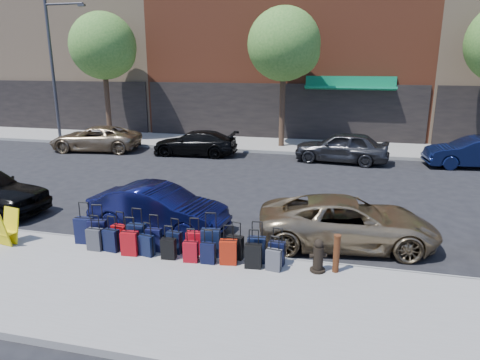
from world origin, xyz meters
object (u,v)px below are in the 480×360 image
(suitcase_front_5, at_px, (174,242))
(car_near_2, at_px, (348,222))
(fire_hydrant, at_px, (318,257))
(car_far_3, at_px, (475,152))
(streetlight, at_px, (55,61))
(tree_left, at_px, (105,48))
(bollard, at_px, (336,253))
(car_far_2, at_px, (341,147))
(display_rack, at_px, (5,228))
(tree_center, at_px, (286,46))
(car_far_0, at_px, (95,138))
(car_far_1, at_px, (195,143))
(car_near_1, at_px, (159,209))

(suitcase_front_5, xyz_separation_m, car_near_2, (4.05, 1.82, 0.21))
(fire_hydrant, distance_m, car_far_3, 13.53)
(suitcase_front_5, xyz_separation_m, car_far_3, (9.60, 11.90, 0.28))
(streetlight, height_order, fire_hydrant, streetlight)
(fire_hydrant, bearing_deg, car_far_3, 44.30)
(streetlight, xyz_separation_m, car_near_2, (16.86, -11.79, -4.03))
(tree_left, height_order, bollard, tree_left)
(tree_left, xyz_separation_m, car_far_2, (13.62, -2.71, -4.67))
(tree_left, relative_size, display_rack, 8.06)
(tree_center, relative_size, car_far_0, 1.53)
(car_far_1, bearing_deg, tree_center, 120.97)
(tree_left, height_order, car_near_1, tree_left)
(streetlight, distance_m, car_far_2, 17.14)
(tree_center, height_order, car_far_0, tree_center)
(suitcase_front_5, xyz_separation_m, display_rack, (-4.32, -0.55, 0.18))
(car_near_2, relative_size, car_far_3, 1.06)
(tree_center, relative_size, car_near_2, 1.60)
(car_far_1, bearing_deg, suitcase_front_5, 14.10)
(suitcase_front_5, relative_size, car_far_3, 0.20)
(tree_left, bearing_deg, suitcase_front_5, -55.38)
(tree_center, bearing_deg, car_far_2, -40.91)
(streetlight, bearing_deg, car_far_2, -6.91)
(streetlight, bearing_deg, car_far_1, -12.85)
(car_near_2, distance_m, car_far_3, 11.51)
(car_near_1, xyz_separation_m, car_near_2, (5.16, 0.22, -0.01))
(display_rack, bearing_deg, car_far_3, 52.37)
(tree_center, distance_m, streetlight, 13.48)
(tree_left, height_order, fire_hydrant, tree_left)
(suitcase_front_5, bearing_deg, streetlight, 141.75)
(fire_hydrant, relative_size, car_near_1, 0.19)
(bollard, distance_m, car_far_1, 13.72)
(bollard, relative_size, car_far_3, 0.20)
(tree_left, height_order, display_rack, tree_left)
(streetlight, relative_size, car_far_1, 1.85)
(car_far_3, bearing_deg, bollard, -32.10)
(tree_left, distance_m, car_far_3, 20.18)
(car_far_0, bearing_deg, car_far_3, 83.87)
(bollard, xyz_separation_m, car_near_1, (-4.93, 1.68, 0.05))
(car_near_1, bearing_deg, car_far_3, -39.82)
(fire_hydrant, bearing_deg, car_far_2, 69.88)
(tree_center, height_order, fire_hydrant, tree_center)
(tree_left, distance_m, fire_hydrant, 20.25)
(car_near_1, xyz_separation_m, car_far_2, (4.86, 10.00, 0.10))
(car_far_3, bearing_deg, car_near_2, -35.19)
(streetlight, relative_size, car_far_3, 1.88)
(fire_hydrant, height_order, display_rack, display_rack)
(tree_center, xyz_separation_m, car_far_1, (-4.17, -2.81, -4.78))
(tree_left, height_order, car_near_2, tree_left)
(fire_hydrant, xyz_separation_m, display_rack, (-7.75, -0.41, 0.10))
(car_near_2, distance_m, car_far_2, 9.79)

